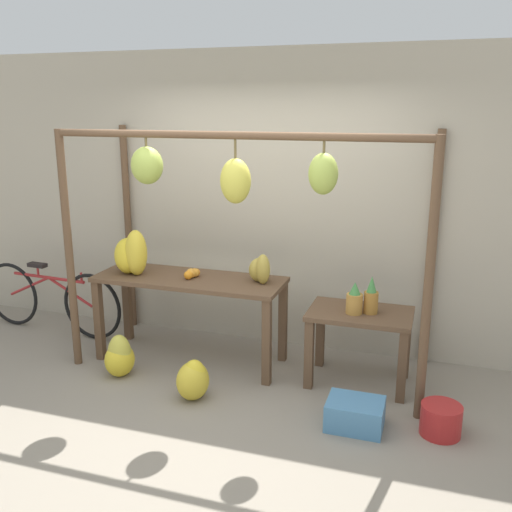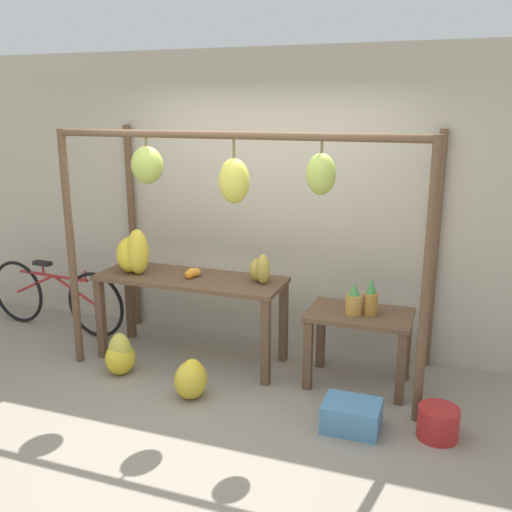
{
  "view_description": "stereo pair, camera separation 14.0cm",
  "coord_description": "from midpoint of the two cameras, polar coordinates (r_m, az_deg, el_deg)",
  "views": [
    {
      "loc": [
        1.54,
        -3.53,
        2.29
      ],
      "look_at": [
        0.08,
        0.93,
        1.05
      ],
      "focal_mm": 40.0,
      "sensor_mm": 36.0,
      "label": 1
    },
    {
      "loc": [
        1.67,
        -3.49,
        2.29
      ],
      "look_at": [
        0.08,
        0.93,
        1.05
      ],
      "focal_mm": 40.0,
      "sensor_mm": 36.0,
      "label": 2
    }
  ],
  "objects": [
    {
      "name": "banana_pile_ground_left",
      "position": [
        5.18,
        -14.24,
        -9.87
      ],
      "size": [
        0.34,
        0.35,
        0.38
      ],
      "color": "gold",
      "rests_on": "ground_plane"
    },
    {
      "name": "shop_wall_back",
      "position": [
        5.45,
        0.73,
        5.43
      ],
      "size": [
        8.0,
        0.08,
        2.8
      ],
      "color": "#B2A893",
      "rests_on": "ground_plane"
    },
    {
      "name": "banana_pile_ground_right",
      "position": [
        4.69,
        -7.15,
        -12.24
      ],
      "size": [
        0.33,
        0.34,
        0.34
      ],
      "color": "yellow",
      "rests_on": "ground_plane"
    },
    {
      "name": "ground_plane",
      "position": [
        4.49,
        -5.78,
        -15.93
      ],
      "size": [
        20.0,
        20.0,
        0.0
      ],
      "primitive_type": "plane",
      "color": "gray"
    },
    {
      "name": "stall_awning",
      "position": [
        4.61,
        -2.92,
        5.18
      ],
      "size": [
        3.08,
        1.15,
        2.1
      ],
      "color": "brown",
      "rests_on": "ground_plane"
    },
    {
      "name": "banana_pile_on_table",
      "position": [
        5.3,
        -13.07,
        0.15
      ],
      "size": [
        0.42,
        0.36,
        0.42
      ],
      "color": "gold",
      "rests_on": "display_table_main"
    },
    {
      "name": "display_table_side",
      "position": [
        4.85,
        9.5,
        -7.08
      ],
      "size": [
        0.85,
        0.55,
        0.64
      ],
      "color": "brown",
      "rests_on": "ground_plane"
    },
    {
      "name": "orange_pile",
      "position": [
        5.13,
        -7.19,
        -1.74
      ],
      "size": [
        0.11,
        0.18,
        0.09
      ],
      "color": "orange",
      "rests_on": "display_table_main"
    },
    {
      "name": "parked_bicycle",
      "position": [
        6.29,
        -20.48,
        -4.01
      ],
      "size": [
        1.73,
        0.15,
        0.73
      ],
      "color": "black",
      "rests_on": "ground_plane"
    },
    {
      "name": "pineapple_cluster",
      "position": [
        4.72,
        9.73,
        -4.26
      ],
      "size": [
        0.25,
        0.17,
        0.32
      ],
      "color": "#B27F38",
      "rests_on": "display_table_side"
    },
    {
      "name": "papaya_pile",
      "position": [
        4.93,
        -0.34,
        -1.36
      ],
      "size": [
        0.26,
        0.25,
        0.26
      ],
      "color": "#B2993D",
      "rests_on": "display_table_main"
    },
    {
      "name": "blue_bucket",
      "position": [
        4.42,
        17.11,
        -15.4
      ],
      "size": [
        0.29,
        0.29,
        0.23
      ],
      "color": "#AD2323",
      "rests_on": "ground_plane"
    },
    {
      "name": "fruit_crate_white",
      "position": [
        4.37,
        8.94,
        -15.35
      ],
      "size": [
        0.41,
        0.32,
        0.21
      ],
      "color": "#4C84B2",
      "rests_on": "ground_plane"
    },
    {
      "name": "display_table_main",
      "position": [
        5.19,
        -7.41,
        -3.46
      ],
      "size": [
        1.71,
        0.6,
        0.8
      ],
      "color": "brown",
      "rests_on": "ground_plane"
    }
  ]
}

